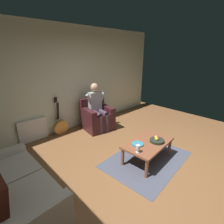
# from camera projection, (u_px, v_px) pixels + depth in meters

# --- Properties ---
(ground_plane) EXTENTS (6.85, 6.85, 0.00)m
(ground_plane) POSITION_uv_depth(u_px,v_px,m) (157.00, 167.00, 3.22)
(ground_plane) COLOR brown
(wall_back) EXTENTS (6.11, 0.06, 2.75)m
(wall_back) POSITION_uv_depth(u_px,v_px,m) (75.00, 79.00, 4.64)
(wall_back) COLOR silver
(wall_back) RESTS_ON ground
(rug) EXTENTS (1.83, 1.36, 0.01)m
(rug) POSITION_uv_depth(u_px,v_px,m) (147.00, 159.00, 3.45)
(rug) COLOR #474A5A
(rug) RESTS_ON ground
(armchair) EXTENTS (0.84, 0.80, 0.86)m
(armchair) POSITION_uv_depth(u_px,v_px,m) (97.00, 118.00, 4.75)
(armchair) COLOR #3A181D
(armchair) RESTS_ON ground
(person_seated) EXTENTS (0.61, 0.63, 1.29)m
(person_seated) POSITION_uv_depth(u_px,v_px,m) (97.00, 106.00, 4.60)
(person_seated) COLOR #A2A4A5
(person_seated) RESTS_ON ground
(couch) EXTENTS (0.92, 1.61, 0.92)m
(couch) POSITION_uv_depth(u_px,v_px,m) (8.00, 197.00, 2.15)
(couch) COLOR beige
(couch) RESTS_ON ground
(coffee_table) EXTENTS (1.08, 0.71, 0.40)m
(coffee_table) POSITION_uv_depth(u_px,v_px,m) (148.00, 144.00, 3.33)
(coffee_table) COLOR brown
(coffee_table) RESTS_ON ground
(guitar) EXTENTS (0.39, 0.24, 1.00)m
(guitar) POSITION_uv_depth(u_px,v_px,m) (61.00, 126.00, 4.45)
(guitar) COLOR #BA833B
(guitar) RESTS_ON ground
(radiator) EXTENTS (0.68, 0.06, 0.55)m
(radiator) POSITION_uv_depth(u_px,v_px,m) (33.00, 130.00, 4.10)
(radiator) COLOR white
(radiator) RESTS_ON ground
(wine_glass_near) EXTENTS (0.07, 0.07, 0.15)m
(wine_glass_near) POSITION_uv_depth(u_px,v_px,m) (138.00, 147.00, 2.94)
(wine_glass_near) COLOR silver
(wine_glass_near) RESTS_ON coffee_table
(fruit_bowl) EXTENTS (0.28, 0.28, 0.11)m
(fruit_bowl) POSITION_uv_depth(u_px,v_px,m) (157.00, 140.00, 3.32)
(fruit_bowl) COLOR #242C21
(fruit_bowl) RESTS_ON coffee_table
(decorative_dish) EXTENTS (0.23, 0.23, 0.02)m
(decorative_dish) POSITION_uv_depth(u_px,v_px,m) (138.00, 144.00, 3.22)
(decorative_dish) COLOR teal
(decorative_dish) RESTS_ON coffee_table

